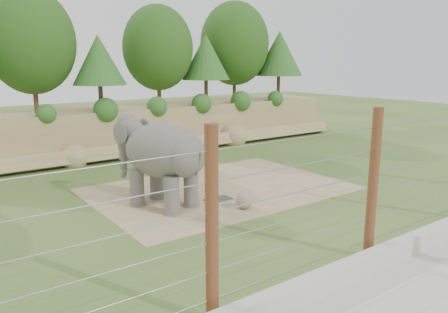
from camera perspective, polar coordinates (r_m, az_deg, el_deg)
ground at (r=15.31m, az=4.43°, el=-7.16°), size 90.00×90.00×0.00m
back_embankment at (r=25.69m, az=-13.21°, el=9.47°), size 30.00×5.52×8.77m
dirt_patch at (r=17.86m, az=-0.59°, el=-4.23°), size 10.00×7.00×0.02m
drain_grate at (r=16.45m, az=-0.76°, el=-5.60°), size 1.00×0.60×0.03m
elephant at (r=15.52m, az=-7.96°, el=-0.91°), size 2.84×4.22×3.15m
stone_ball at (r=15.41m, az=2.67°, el=-5.69°), size 0.63×0.63×0.63m
retaining_wall at (r=12.14m, az=20.25°, el=-12.01°), size 26.00×0.35×0.50m
barrier_fence at (r=11.82m, az=18.87°, el=-3.54°), size 20.26×0.26×4.00m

